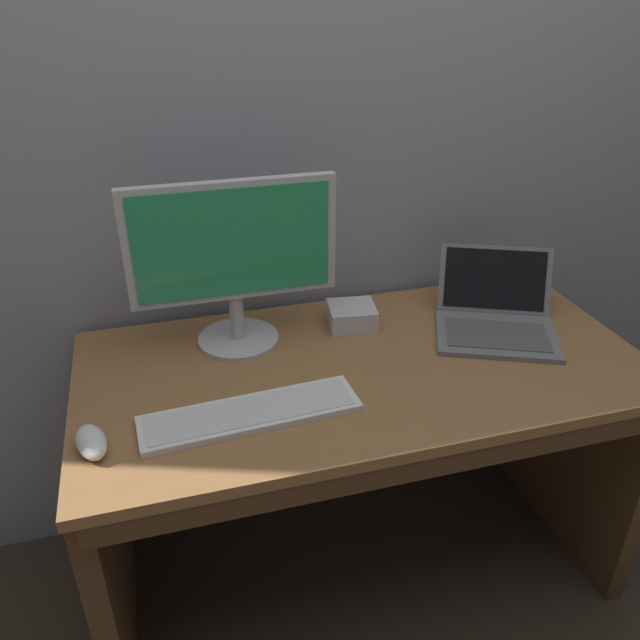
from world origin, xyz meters
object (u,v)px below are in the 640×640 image
(wired_keyboard, at_px, (251,413))
(external_drive_box, at_px, (352,316))
(laptop_space_gray, at_px, (496,318))
(computer_mouse, at_px, (91,442))
(external_monitor, at_px, (233,255))

(wired_keyboard, bearing_deg, external_drive_box, 43.95)
(laptop_space_gray, distance_m, computer_mouse, 1.09)
(external_monitor, xyz_separation_m, external_drive_box, (0.32, 0.01, -0.23))
(wired_keyboard, bearing_deg, external_monitor, 84.84)
(computer_mouse, bearing_deg, external_monitor, 29.20)
(external_monitor, distance_m, computer_mouse, 0.56)
(laptop_space_gray, bearing_deg, wired_keyboard, -164.25)
(laptop_space_gray, height_order, computer_mouse, laptop_space_gray)
(external_monitor, bearing_deg, external_drive_box, 2.65)
(computer_mouse, height_order, external_drive_box, external_drive_box)
(wired_keyboard, xyz_separation_m, computer_mouse, (-0.34, -0.02, 0.01))
(wired_keyboard, distance_m, computer_mouse, 0.34)
(wired_keyboard, bearing_deg, computer_mouse, -176.29)
(wired_keyboard, relative_size, computer_mouse, 4.25)
(computer_mouse, distance_m, external_drive_box, 0.78)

